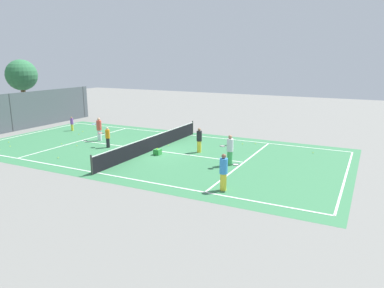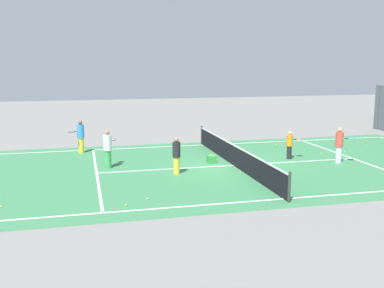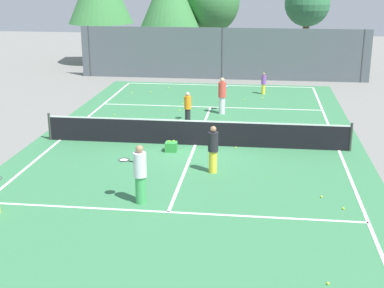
{
  "view_description": "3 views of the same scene",
  "coord_description": "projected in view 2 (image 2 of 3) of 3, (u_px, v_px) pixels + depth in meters",
  "views": [
    {
      "loc": [
        -19.67,
        -12.91,
        6.01
      ],
      "look_at": [
        -0.99,
        -3.44,
        1.02
      ],
      "focal_mm": 33.64,
      "sensor_mm": 36.0,
      "label": 1
    },
    {
      "loc": [
        19.82,
        -6.92,
        4.85
      ],
      "look_at": [
        -0.13,
        -2.02,
        1.1
      ],
      "focal_mm": 42.14,
      "sensor_mm": 36.0,
      "label": 2
    },
    {
      "loc": [
        2.47,
        -20.64,
        6.53
      ],
      "look_at": [
        0.27,
        -3.22,
        1.05
      ],
      "focal_mm": 52.07,
      "sensor_mm": 36.0,
      "label": 3
    }
  ],
  "objects": [
    {
      "name": "ground_plane",
      "position": [
        234.0,
        165.0,
        21.43
      ],
      "size": [
        80.0,
        80.0,
        0.0
      ],
      "primitive_type": "plane",
      "color": "slate"
    },
    {
      "name": "court_surface",
      "position": [
        234.0,
        165.0,
        21.43
      ],
      "size": [
        13.0,
        25.0,
        0.01
      ],
      "color": "#387A4C",
      "rests_on": "ground_plane"
    },
    {
      "name": "tennis_net",
      "position": [
        234.0,
        155.0,
        21.34
      ],
      "size": [
        11.9,
        0.1,
        1.1
      ],
      "color": "#333833",
      "rests_on": "ground_plane"
    },
    {
      "name": "player_0",
      "position": [
        290.0,
        145.0,
        22.76
      ],
      "size": [
        0.42,
        0.89,
        1.42
      ],
      "color": "#232328",
      "rests_on": "ground_plane"
    },
    {
      "name": "player_2",
      "position": [
        81.0,
        136.0,
        24.25
      ],
      "size": [
        0.79,
        0.88,
        1.77
      ],
      "color": "yellow",
      "rests_on": "ground_plane"
    },
    {
      "name": "player_3",
      "position": [
        339.0,
        145.0,
        21.86
      ],
      "size": [
        0.49,
        0.95,
        1.74
      ],
      "color": "silver",
      "rests_on": "ground_plane"
    },
    {
      "name": "player_4",
      "position": [
        176.0,
        155.0,
        19.67
      ],
      "size": [
        0.35,
        0.35,
        1.63
      ],
      "color": "yellow",
      "rests_on": "ground_plane"
    },
    {
      "name": "player_5",
      "position": [
        108.0,
        149.0,
        20.78
      ],
      "size": [
        0.94,
        0.66,
        1.78
      ],
      "color": "#3FA559",
      "rests_on": "ground_plane"
    },
    {
      "name": "ball_crate",
      "position": [
        211.0,
        159.0,
        21.98
      ],
      "size": [
        0.43,
        0.4,
        0.43
      ],
      "color": "green",
      "rests_on": "ground_plane"
    },
    {
      "name": "tennis_ball_0",
      "position": [
        363.0,
        143.0,
        27.16
      ],
      "size": [
        0.07,
        0.07,
        0.07
      ],
      "primitive_type": "sphere",
      "color": "#CCE533",
      "rests_on": "ground_plane"
    },
    {
      "name": "tennis_ball_1",
      "position": [
        344.0,
        152.0,
        24.45
      ],
      "size": [
        0.07,
        0.07,
        0.07
      ],
      "primitive_type": "sphere",
      "color": "#CCE533",
      "rests_on": "ground_plane"
    },
    {
      "name": "tennis_ball_3",
      "position": [
        240.0,
        173.0,
        19.85
      ],
      "size": [
        0.07,
        0.07,
        0.07
      ],
      "primitive_type": "sphere",
      "color": "#CCE533",
      "rests_on": "ground_plane"
    },
    {
      "name": "tennis_ball_4",
      "position": [
        126.0,
        205.0,
        15.4
      ],
      "size": [
        0.07,
        0.07,
        0.07
      ],
      "primitive_type": "sphere",
      "color": "#CCE533",
      "rests_on": "ground_plane"
    },
    {
      "name": "tennis_ball_6",
      "position": [
        147.0,
        199.0,
        16.1
      ],
      "size": [
        0.07,
        0.07,
        0.07
      ],
      "primitive_type": "sphere",
      "color": "#CCE533",
      "rests_on": "ground_plane"
    },
    {
      "name": "tennis_ball_8",
      "position": [
        349.0,
        140.0,
        28.07
      ],
      "size": [
        0.07,
        0.07,
        0.07
      ],
      "primitive_type": "sphere",
      "color": "#CCE533",
      "rests_on": "ground_plane"
    },
    {
      "name": "tennis_ball_9",
      "position": [
        276.0,
        145.0,
        26.55
      ],
      "size": [
        0.07,
        0.07,
        0.07
      ],
      "primitive_type": "sphere",
      "color": "#CCE533",
      "rests_on": "ground_plane"
    },
    {
      "name": "tennis_ball_10",
      "position": [
        1.0,
        206.0,
        15.25
      ],
      "size": [
        0.07,
        0.07,
        0.07
      ],
      "primitive_type": "sphere",
      "color": "#CCE533",
      "rests_on": "ground_plane"
    },
    {
      "name": "tennis_ball_11",
      "position": [
        321.0,
        153.0,
        24.07
      ],
      "size": [
        0.07,
        0.07,
        0.07
      ],
      "primitive_type": "sphere",
      "color": "#CCE533",
      "rests_on": "ground_plane"
    }
  ]
}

